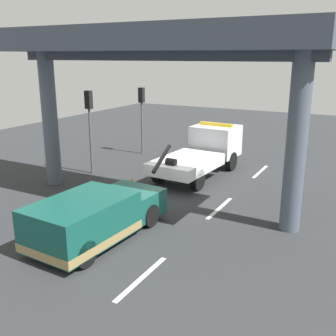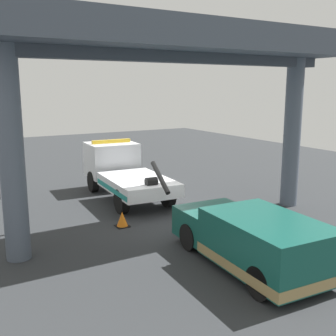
% 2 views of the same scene
% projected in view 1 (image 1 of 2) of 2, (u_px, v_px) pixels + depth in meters
% --- Properties ---
extents(ground_plane, '(60.00, 40.00, 0.10)m').
position_uv_depth(ground_plane, '(163.00, 199.00, 17.40)').
color(ground_plane, '#2D3033').
extents(lane_stripe_west, '(2.60, 0.16, 0.01)m').
position_uv_depth(lane_stripe_west, '(142.00, 278.00, 11.09)').
color(lane_stripe_west, silver).
rests_on(lane_stripe_west, ground).
extents(lane_stripe_mid, '(2.60, 0.16, 0.01)m').
position_uv_depth(lane_stripe_mid, '(220.00, 208.00, 16.17)').
color(lane_stripe_mid, silver).
rests_on(lane_stripe_mid, ground).
extents(lane_stripe_east, '(2.60, 0.16, 0.01)m').
position_uv_depth(lane_stripe_east, '(260.00, 172.00, 21.25)').
color(lane_stripe_east, silver).
rests_on(lane_stripe_east, ground).
extents(tow_truck_white, '(7.31, 2.74, 2.46)m').
position_uv_depth(tow_truck_white, '(204.00, 151.00, 20.76)').
color(tow_truck_white, white).
rests_on(tow_truck_white, ground).
extents(towed_van_green, '(5.31, 2.48, 1.58)m').
position_uv_depth(towed_van_green, '(94.00, 218.00, 13.23)').
color(towed_van_green, '#145147').
rests_on(towed_van_green, ground).
extents(overpass_structure, '(3.60, 13.16, 7.08)m').
position_uv_depth(overpass_structure, '(153.00, 51.00, 15.09)').
color(overpass_structure, '#4C5666').
rests_on(overpass_structure, ground).
extents(traffic_light_near, '(0.39, 0.32, 4.30)m').
position_uv_depth(traffic_light_near, '(90.00, 114.00, 20.13)').
color(traffic_light_near, '#515456').
rests_on(traffic_light_near, ground).
extents(traffic_light_far, '(0.39, 0.32, 4.11)m').
position_uv_depth(traffic_light_far, '(142.00, 106.00, 24.40)').
color(traffic_light_far, '#515456').
rests_on(traffic_light_far, ground).
extents(traffic_cone_orange, '(0.47, 0.47, 0.56)m').
position_uv_depth(traffic_cone_orange, '(132.00, 184.00, 18.37)').
color(traffic_cone_orange, orange).
rests_on(traffic_cone_orange, ground).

